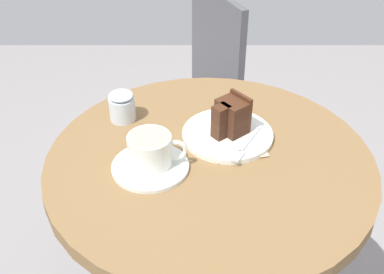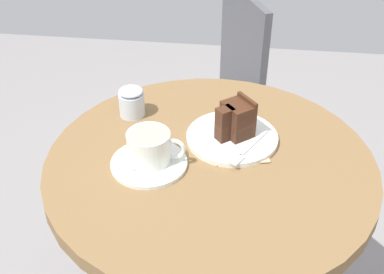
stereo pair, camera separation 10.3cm
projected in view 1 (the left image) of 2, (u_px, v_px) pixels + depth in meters
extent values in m
cylinder|color=brown|center=(211.00, 163.00, 1.05)|extent=(0.71, 0.71, 0.03)
cylinder|color=silver|center=(208.00, 272.00, 1.27)|extent=(0.07, 0.07, 0.70)
cylinder|color=silver|center=(152.00, 166.00, 1.01)|extent=(0.16, 0.16, 0.01)
cylinder|color=silver|center=(151.00, 150.00, 0.99)|extent=(0.09, 0.09, 0.07)
cylinder|color=#D6B789|center=(150.00, 137.00, 0.97)|extent=(0.08, 0.08, 0.00)
torus|color=silver|center=(177.00, 150.00, 0.99)|extent=(0.05, 0.01, 0.05)
cube|color=silver|center=(134.00, 168.00, 1.00)|extent=(0.04, 0.09, 0.00)
ellipsoid|color=silver|center=(128.00, 153.00, 1.04)|extent=(0.02, 0.02, 0.00)
cylinder|color=silver|center=(229.00, 135.00, 1.10)|extent=(0.21, 0.21, 0.01)
cube|color=#422619|center=(233.00, 125.00, 1.09)|extent=(0.08, 0.08, 0.03)
cube|color=#422619|center=(222.00, 131.00, 1.08)|extent=(0.05, 0.04, 0.03)
cube|color=#422314|center=(234.00, 118.00, 1.08)|extent=(0.08, 0.08, 0.01)
cube|color=#422314|center=(222.00, 123.00, 1.06)|extent=(0.05, 0.04, 0.01)
cube|color=#422619|center=(234.00, 111.00, 1.07)|extent=(0.08, 0.08, 0.03)
cube|color=#422619|center=(223.00, 116.00, 1.05)|extent=(0.05, 0.04, 0.03)
cube|color=#422314|center=(235.00, 103.00, 1.06)|extent=(0.08, 0.08, 0.01)
cube|color=#422314|center=(223.00, 108.00, 1.04)|extent=(0.05, 0.04, 0.01)
cube|color=#422314|center=(242.00, 111.00, 1.09)|extent=(0.05, 0.06, 0.09)
cube|color=silver|center=(252.00, 139.00, 1.07)|extent=(0.06, 0.10, 0.00)
cube|color=silver|center=(238.00, 156.00, 1.02)|extent=(0.04, 0.04, 0.00)
cube|color=tan|center=(236.00, 141.00, 1.09)|extent=(0.14, 0.14, 0.00)
cube|color=tan|center=(237.00, 144.00, 1.08)|extent=(0.14, 0.14, 0.00)
cylinder|color=#4C4C51|center=(122.00, 154.00, 1.94)|extent=(0.02, 0.02, 0.43)
cylinder|color=#4C4C51|center=(148.00, 205.00, 1.70)|extent=(0.02, 0.02, 0.43)
cylinder|color=#4C4C51|center=(195.00, 135.00, 2.04)|extent=(0.02, 0.02, 0.43)
cylinder|color=#4C4C51|center=(230.00, 181.00, 1.80)|extent=(0.02, 0.02, 0.43)
cube|color=#4C4C51|center=(172.00, 118.00, 1.74)|extent=(0.50, 0.50, 0.02)
cube|color=#4C4C51|center=(218.00, 53.00, 1.66)|extent=(0.17, 0.34, 0.43)
cylinder|color=silver|center=(124.00, 109.00, 1.15)|extent=(0.06, 0.06, 0.06)
ellipsoid|color=silver|center=(122.00, 95.00, 1.13)|extent=(0.06, 0.06, 0.02)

